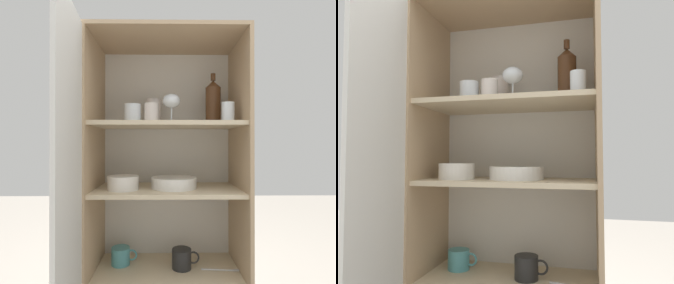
# 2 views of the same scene
# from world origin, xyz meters

# --- Properties ---
(cupboard_back_panel) EXTENTS (0.75, 0.02, 1.54)m
(cupboard_back_panel) POSITION_xyz_m (0.00, 0.38, 0.77)
(cupboard_back_panel) COLOR silver
(cupboard_back_panel) RESTS_ON ground_plane
(cupboard_side_left) EXTENTS (0.02, 0.41, 1.54)m
(cupboard_side_left) POSITION_xyz_m (-0.36, 0.19, 0.77)
(cupboard_side_left) COLOR tan
(cupboard_side_left) RESTS_ON ground_plane
(cupboard_side_right) EXTENTS (0.02, 0.41, 1.54)m
(cupboard_side_right) POSITION_xyz_m (0.36, 0.19, 0.77)
(cupboard_side_right) COLOR tan
(cupboard_side_right) RESTS_ON ground_plane
(cupboard_top_panel) EXTENTS (0.75, 0.41, 0.02)m
(cupboard_top_panel) POSITION_xyz_m (0.00, 0.19, 1.55)
(cupboard_top_panel) COLOR tan
(cupboard_top_panel) RESTS_ON cupboard_side_left
(shelf_board_lower) EXTENTS (0.71, 0.37, 0.02)m
(shelf_board_lower) POSITION_xyz_m (0.00, 0.19, 0.39)
(shelf_board_lower) COLOR beige
(shelf_board_middle) EXTENTS (0.71, 0.37, 0.02)m
(shelf_board_middle) POSITION_xyz_m (0.00, 0.19, 0.79)
(shelf_board_middle) COLOR beige
(shelf_board_upper) EXTENTS (0.71, 0.37, 0.02)m
(shelf_board_upper) POSITION_xyz_m (0.00, 0.19, 1.12)
(shelf_board_upper) COLOR beige
(cupboard_door) EXTENTS (0.06, 0.37, 1.54)m
(cupboard_door) POSITION_xyz_m (-0.35, -0.20, 0.77)
(cupboard_door) COLOR silver
(cupboard_door) RESTS_ON ground_plane
(tumbler_glass_0) EXTENTS (0.08, 0.08, 0.09)m
(tumbler_glass_0) POSITION_xyz_m (-0.17, 0.17, 1.18)
(tumbler_glass_0) COLOR white
(tumbler_glass_0) RESTS_ON shelf_board_upper
(tumbler_glass_1) EXTENTS (0.06, 0.06, 0.09)m
(tumbler_glass_1) POSITION_xyz_m (0.29, 0.11, 1.18)
(tumbler_glass_1) COLOR white
(tumbler_glass_1) RESTS_ON shelf_board_upper
(tumbler_glass_2) EXTENTS (0.08, 0.08, 0.14)m
(tumbler_glass_2) POSITION_xyz_m (-0.07, 0.30, 1.20)
(tumbler_glass_2) COLOR silver
(tumbler_glass_2) RESTS_ON shelf_board_upper
(tumbler_glass_3) EXTENTS (0.07, 0.07, 0.10)m
(tumbler_glass_3) POSITION_xyz_m (-0.08, 0.16, 1.18)
(tumbler_glass_3) COLOR silver
(tumbler_glass_3) RESTS_ON shelf_board_upper
(wine_glass_0) EXTENTS (0.09, 0.09, 0.14)m
(wine_glass_0) POSITION_xyz_m (0.02, 0.17, 1.23)
(wine_glass_0) COLOR white
(wine_glass_0) RESTS_ON shelf_board_upper
(wine_bottle) EXTENTS (0.08, 0.08, 0.26)m
(wine_bottle) POSITION_xyz_m (0.24, 0.23, 1.24)
(wine_bottle) COLOR #4C2D19
(wine_bottle) RESTS_ON shelf_board_upper
(plate_stack_white) EXTENTS (0.23, 0.23, 0.05)m
(plate_stack_white) POSITION_xyz_m (0.03, 0.18, 0.83)
(plate_stack_white) COLOR white
(plate_stack_white) RESTS_ON shelf_board_middle
(mixing_bowl_large) EXTENTS (0.15, 0.15, 0.07)m
(mixing_bowl_large) POSITION_xyz_m (-0.21, 0.14, 0.84)
(mixing_bowl_large) COLOR silver
(mixing_bowl_large) RESTS_ON shelf_board_middle
(coffee_mug_primary) EXTENTS (0.13, 0.10, 0.09)m
(coffee_mug_primary) POSITION_xyz_m (-0.24, 0.23, 0.44)
(coffee_mug_primary) COLOR teal
(coffee_mug_primary) RESTS_ON shelf_board_lower
(coffee_mug_extra_1) EXTENTS (0.14, 0.10, 0.10)m
(coffee_mug_extra_1) POSITION_xyz_m (0.08, 0.19, 0.45)
(coffee_mug_extra_1) COLOR black
(coffee_mug_extra_1) RESTS_ON shelf_board_lower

